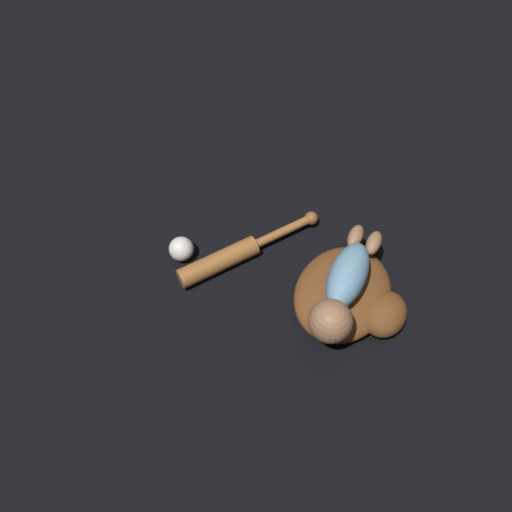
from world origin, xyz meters
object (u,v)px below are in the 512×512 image
Objects in this scene: baby_figure at (344,289)px; baseball_glove at (350,297)px; baseball at (181,249)px; baseball_bat at (234,254)px.

baseball_glove is at bearing 156.45° from baby_figure.
baseball_glove is 0.86× the size of baby_figure.
baby_figure reaches higher than baseball.
baby_figure is 0.96× the size of baseball_bat.
baseball_bat is at bearing -95.24° from baby_figure.
baseball is (0.07, -0.49, -0.01)m from baseball_glove.
baseball_bat is at bearing -88.11° from baseball_glove.
baseball_glove reaches higher than baseball_bat.
baseball_glove is 4.58× the size of baseball.
baseball_glove is at bearing 91.89° from baseball_bat.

